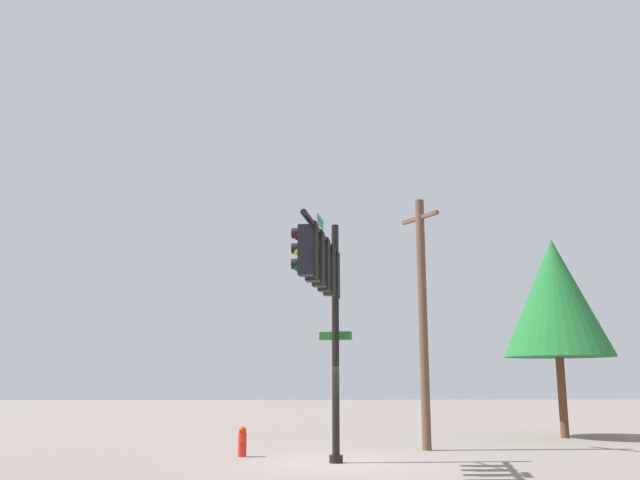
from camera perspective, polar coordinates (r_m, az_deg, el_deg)
The scene contains 5 objects.
ground_plane at distance 18.66m, azimuth 1.37°, elevation -18.36°, with size 120.00×120.00×0.00m, color slate.
signal_pole_assembly at distance 16.70m, azimuth 0.23°, elevation -3.50°, with size 4.89×1.63×6.43m.
utility_pole at distance 22.16m, azimuth 8.71°, elevation -6.44°, with size 1.64×0.97×8.05m.
fire_hydrant at distance 20.20m, azimuth -6.59°, elevation -16.62°, with size 0.33×0.24×0.83m.
tree_near at distance 28.21m, azimuth 19.30°, elevation -4.62°, with size 4.20×4.20×7.69m.
Camera 1 is at (18.52, -0.91, 2.12)m, focal length 37.78 mm.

